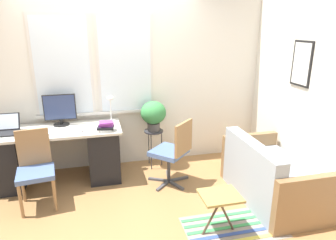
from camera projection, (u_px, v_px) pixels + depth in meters
ground_plane at (119, 186)px, 3.97m from camera, size 14.00×14.00×0.00m
wall_back_with_window at (110, 76)px, 4.24m from camera, size 9.00×0.12×2.70m
wall_right_with_picture at (284, 78)px, 4.07m from camera, size 0.08×9.00×2.70m
desk at (57, 155)px, 3.98m from camera, size 1.71×0.66×0.74m
laptop at (4, 129)px, 3.74m from camera, size 0.35×0.31×0.22m
monitor at (60, 110)px, 4.00m from camera, size 0.42×0.21×0.42m
keyboard at (61, 132)px, 3.77m from camera, size 0.35×0.13×0.02m
mouse at (82, 130)px, 3.81m from camera, size 0.04×0.06×0.03m
desk_lamp at (111, 104)px, 4.13m from camera, size 0.13×0.13×0.37m
book_stack at (106, 126)px, 3.82m from camera, size 0.23×0.19×0.12m
desk_chair_wooden at (35, 167)px, 3.45m from camera, size 0.45×0.46×0.89m
office_chair_swivel at (173, 151)px, 3.89m from camera, size 0.60×0.60×0.89m
couch_loveseat at (271, 178)px, 3.62m from camera, size 0.78×1.34×0.76m
plant_stand at (154, 134)px, 4.39m from camera, size 0.28×0.28×0.57m
potted_plant at (153, 114)px, 4.30m from camera, size 0.37×0.37×0.44m
floor_rug_striped at (233, 227)px, 3.16m from camera, size 1.04×0.58×0.01m
folding_stool at (220, 198)px, 2.97m from camera, size 0.39×0.33×0.44m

